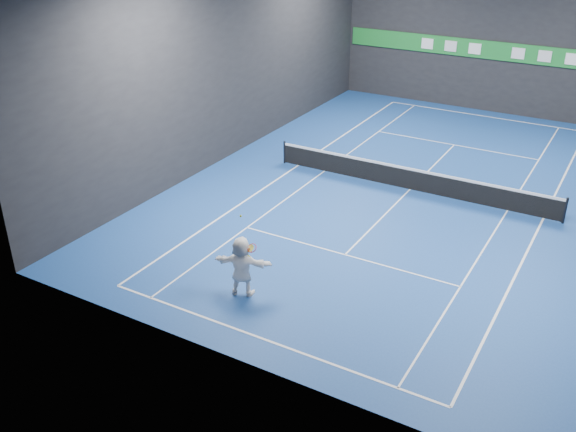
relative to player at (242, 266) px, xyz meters
The scene contains 18 objects.
ground 10.43m from the player, 80.27° to the left, with size 26.00×26.00×0.00m, color navy.
wall_back 23.56m from the player, 85.68° to the left, with size 18.00×0.10×9.00m, color black.
wall_front 4.80m from the player, 57.64° to the right, with size 18.00×0.10×9.00m, color black.
wall_left 13.02m from the player, 125.31° to the left, with size 0.10×26.00×9.00m, color black.
baseline_near 2.61m from the player, 43.40° to the right, with size 10.98×0.08×0.01m, color white.
baseline_far 22.21m from the player, 85.47° to the left, with size 10.98×0.08×0.01m, color white.
sideline_doubles_left 10.94m from the player, 110.06° to the left, with size 0.08×23.78×0.01m, color white.
sideline_doubles_right 12.58m from the player, 54.70° to the left, with size 0.08×23.78×0.01m, color white.
sideline_singles_left 10.55m from the player, 102.97° to the left, with size 0.06×23.78×0.01m, color white.
sideline_singles_right 11.83m from the player, 60.18° to the left, with size 0.06×23.78×0.01m, color white.
service_line_near 4.33m from the player, 65.40° to the left, with size 8.23×0.06×0.01m, color white.
service_line_far 16.75m from the player, 83.98° to the left, with size 8.23×0.06×0.01m, color white.
center_service_line 10.43m from the player, 80.27° to the left, with size 0.06×12.80×0.01m, color white.
player is the anchor object (origin of this frame).
tennis_ball 1.67m from the player, 116.07° to the left, with size 0.07×0.07×0.07m, color #EDF629.
tennis_net 10.39m from the player, 80.27° to the left, with size 12.50×0.10×1.07m.
sponsor_banner 23.37m from the player, 85.67° to the left, with size 17.64×0.11×1.00m.
tennis_racket 0.77m from the player, ahead, with size 0.46×0.31×0.53m.
Camera 1 is at (8.03, -24.27, 11.27)m, focal length 40.00 mm.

